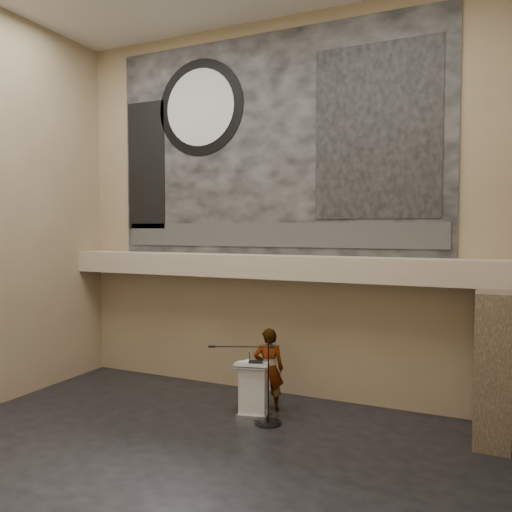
% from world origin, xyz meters
% --- Properties ---
extents(floor, '(10.00, 10.00, 0.00)m').
position_xyz_m(floor, '(0.00, 0.00, 0.00)').
color(floor, black).
rests_on(floor, ground).
extents(wall_back, '(10.00, 0.02, 8.50)m').
position_xyz_m(wall_back, '(0.00, 4.00, 4.25)').
color(wall_back, '#8B7558').
rests_on(wall_back, floor).
extents(soffit, '(10.00, 0.80, 0.50)m').
position_xyz_m(soffit, '(0.00, 3.60, 2.95)').
color(soffit, tan).
rests_on(soffit, wall_back).
extents(sprinkler_left, '(0.04, 0.04, 0.06)m').
position_xyz_m(sprinkler_left, '(-1.60, 3.55, 2.67)').
color(sprinkler_left, '#B2893D').
rests_on(sprinkler_left, soffit).
extents(sprinkler_right, '(0.04, 0.04, 0.06)m').
position_xyz_m(sprinkler_right, '(1.90, 3.55, 2.67)').
color(sprinkler_right, '#B2893D').
rests_on(sprinkler_right, soffit).
extents(banner, '(8.00, 0.05, 5.00)m').
position_xyz_m(banner, '(0.00, 3.97, 5.70)').
color(banner, black).
rests_on(banner, wall_back).
extents(banner_text_strip, '(7.76, 0.02, 0.55)m').
position_xyz_m(banner_text_strip, '(0.00, 3.93, 3.65)').
color(banner_text_strip, '#313131').
rests_on(banner_text_strip, banner).
extents(banner_clock_rim, '(2.30, 0.02, 2.30)m').
position_xyz_m(banner_clock_rim, '(-1.80, 3.93, 6.70)').
color(banner_clock_rim, black).
rests_on(banner_clock_rim, banner).
extents(banner_clock_face, '(1.84, 0.02, 1.84)m').
position_xyz_m(banner_clock_face, '(-1.80, 3.91, 6.70)').
color(banner_clock_face, silver).
rests_on(banner_clock_face, banner).
extents(banner_building_print, '(2.60, 0.02, 3.60)m').
position_xyz_m(banner_building_print, '(2.40, 3.93, 5.80)').
color(banner_building_print, black).
rests_on(banner_building_print, banner).
extents(banner_brick_print, '(1.10, 0.02, 3.20)m').
position_xyz_m(banner_brick_print, '(-3.40, 3.93, 5.40)').
color(banner_brick_print, black).
rests_on(banner_brick_print, banner).
extents(stone_pier, '(0.60, 1.40, 2.70)m').
position_xyz_m(stone_pier, '(4.65, 3.15, 1.35)').
color(stone_pier, '#44382A').
rests_on(stone_pier, floor).
extents(lectern, '(0.77, 0.62, 1.13)m').
position_xyz_m(lectern, '(0.29, 2.41, 0.55)').
color(lectern, silver).
rests_on(lectern, floor).
extents(binder, '(0.35, 0.32, 0.04)m').
position_xyz_m(binder, '(0.36, 2.38, 1.12)').
color(binder, black).
rests_on(binder, lectern).
extents(papers, '(0.33, 0.38, 0.00)m').
position_xyz_m(papers, '(0.14, 2.40, 1.10)').
color(papers, silver).
rests_on(papers, lectern).
extents(speaker_person, '(0.74, 0.62, 1.72)m').
position_xyz_m(speaker_person, '(0.43, 2.89, 0.86)').
color(speaker_person, silver).
rests_on(speaker_person, floor).
extents(mic_stand, '(1.33, 0.72, 1.64)m').
position_xyz_m(mic_stand, '(0.69, 2.16, 0.24)').
color(mic_stand, black).
rests_on(mic_stand, floor).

